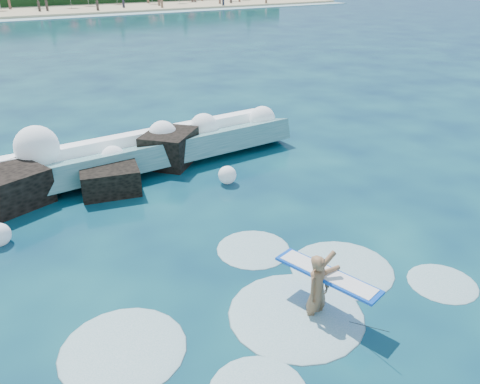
{
  "coord_description": "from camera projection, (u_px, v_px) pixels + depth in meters",
  "views": [
    {
      "loc": [
        -4.71,
        -7.12,
        6.5
      ],
      "look_at": [
        1.5,
        2.0,
        1.2
      ],
      "focal_mm": 35.0,
      "sensor_mm": 36.0,
      "label": 1
    }
  ],
  "objects": [
    {
      "name": "ground",
      "position": [
        235.0,
        288.0,
        10.51
      ],
      "size": [
        200.0,
        200.0,
        0.0
      ],
      "primitive_type": "plane",
      "color": "#082140",
      "rests_on": "ground"
    },
    {
      "name": "breaking_wave",
      "position": [
        83.0,
        165.0,
        15.81
      ],
      "size": [
        15.93,
        2.57,
        1.37
      ],
      "color": "teal",
      "rests_on": "ground"
    },
    {
      "name": "rock_cluster",
      "position": [
        90.0,
        174.0,
        15.22
      ],
      "size": [
        8.36,
        3.33,
        1.38
      ],
      "color": "black",
      "rests_on": "ground"
    },
    {
      "name": "surfer_with_board",
      "position": [
        320.0,
        288.0,
        9.5
      ],
      "size": [
        1.13,
        2.88,
        1.68
      ],
      "color": "#966946",
      "rests_on": "ground"
    },
    {
      "name": "wave_spray",
      "position": [
        54.0,
        158.0,
        15.13
      ],
      "size": [
        15.77,
        4.62,
        2.02
      ],
      "color": "white",
      "rests_on": "ground"
    },
    {
      "name": "surf_foam",
      "position": [
        277.0,
        305.0,
        10.0
      ],
      "size": [
        8.79,
        5.51,
        0.14
      ],
      "color": "silver",
      "rests_on": "ground"
    }
  ]
}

